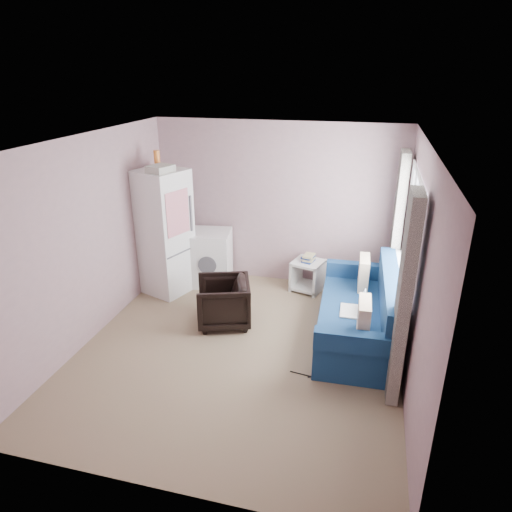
% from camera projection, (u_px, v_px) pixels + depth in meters
% --- Properties ---
extents(room, '(3.84, 4.24, 2.54)m').
position_uv_depth(room, '(240.00, 255.00, 5.12)').
color(room, '#927C5F').
rests_on(room, ground).
extents(armchair, '(0.82, 0.84, 0.70)m').
position_uv_depth(armchair, '(223.00, 300.00, 6.04)').
color(armchair, black).
rests_on(armchair, ground).
extents(fridge, '(0.82, 0.82, 2.12)m').
position_uv_depth(fridge, '(165.00, 232.00, 6.74)').
color(fridge, white).
rests_on(fridge, ground).
extents(washing_machine, '(0.69, 0.69, 0.86)m').
position_uv_depth(washing_machine, '(211.00, 257.00, 7.16)').
color(washing_machine, white).
rests_on(washing_machine, ground).
extents(side_table, '(0.53, 0.53, 0.59)m').
position_uv_depth(side_table, '(308.00, 273.00, 6.98)').
color(side_table, silver).
rests_on(side_table, ground).
extents(sofa, '(0.98, 2.05, 0.90)m').
position_uv_depth(sofa, '(362.00, 316.00, 5.68)').
color(sofa, navy).
rests_on(sofa, ground).
extents(window_dressing, '(0.17, 2.62, 2.18)m').
position_uv_depth(window_dressing, '(400.00, 258.00, 5.39)').
color(window_dressing, white).
rests_on(window_dressing, ground).
extents(floor_cables, '(0.51, 0.16, 0.01)m').
position_uv_depth(floor_cables, '(313.00, 375.00, 5.11)').
color(floor_cables, black).
rests_on(floor_cables, ground).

